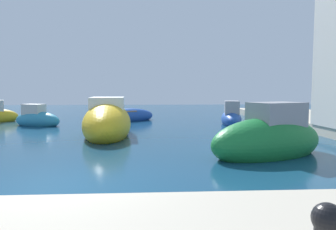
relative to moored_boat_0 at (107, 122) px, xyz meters
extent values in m
plane|color=navy|center=(0.30, -8.09, -0.64)|extent=(80.00, 80.00, 0.00)
ellipsoid|color=gold|center=(0.00, -0.04, -0.08)|extent=(2.72, 6.27, 2.05)
cube|color=white|center=(-0.03, 0.45, 0.88)|extent=(1.78, 2.41, 0.68)
ellipsoid|color=#197233|center=(6.06, -5.10, -0.18)|extent=(4.82, 3.44, 1.68)
cube|color=gray|center=(6.39, -4.96, 0.74)|extent=(2.06, 1.75, 0.83)
ellipsoid|color=#1E479E|center=(7.42, 4.64, -0.32)|extent=(2.08, 4.27, 1.16)
cube|color=gray|center=(7.35, 4.32, 0.45)|extent=(1.19, 1.76, 0.86)
ellipsoid|color=#1E479E|center=(0.53, 6.99, -0.32)|extent=(4.12, 3.29, 1.17)
cube|color=brown|center=(0.53, 6.99, 0.07)|extent=(1.25, 1.31, 0.08)
ellipsoid|color=teal|center=(-4.93, 4.36, -0.33)|extent=(3.44, 2.40, 1.15)
cube|color=beige|center=(-5.17, 4.46, 0.36)|extent=(1.47, 1.21, 0.68)
sphere|color=black|center=(3.78, -12.39, 0.36)|extent=(0.30, 0.30, 0.30)
camera|label=1|loc=(2.12, -15.08, 1.56)|focal=32.72mm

